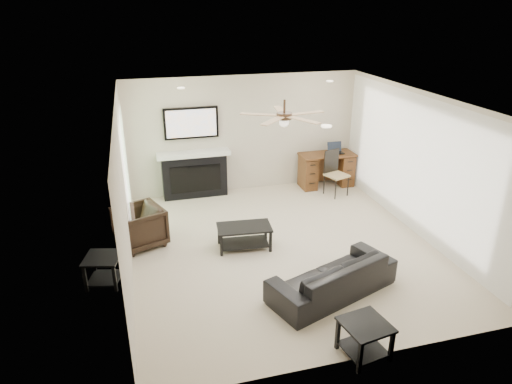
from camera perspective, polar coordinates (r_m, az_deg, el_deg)
The scene contains 10 objects.
room_shell at distance 7.32m, azimuth 4.89°, elevation 5.20°, with size 5.50×5.54×2.52m.
sofa at distance 6.67m, azimuth 9.55°, elevation -10.33°, with size 1.91×0.75×0.56m, color black.
armchair at distance 8.00m, azimuth -14.39°, elevation -4.23°, with size 0.74×0.77×0.70m, color black.
coffee_table at distance 7.75m, azimuth -1.48°, elevation -5.64°, with size 0.90×0.50×0.40m, color black.
end_table_near at distance 5.75m, azimuth 13.37°, elevation -17.47°, with size 0.52×0.52×0.45m, color black.
end_table_left at distance 7.17m, azimuth -18.46°, elevation -9.25°, with size 0.50×0.50×0.45m, color black.
fireplace_unit at distance 9.58m, azimuth -7.81°, elevation 4.75°, with size 1.52×0.34×1.91m, color black.
desk at distance 10.38m, azimuth 8.77°, elevation 2.76°, with size 1.22×0.56×0.76m, color #3D220F.
desk_chair at distance 9.88m, azimuth 10.07°, elevation 2.27°, with size 0.42×0.44×0.97m, color black.
laptop at distance 10.29m, azimuth 10.01°, elevation 5.40°, with size 0.33×0.24×0.23m, color black.
Camera 1 is at (-2.23, -6.48, 3.88)m, focal length 32.00 mm.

